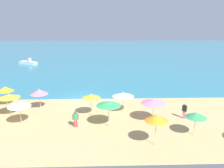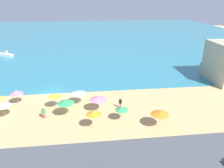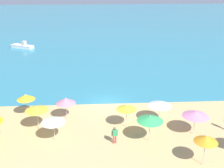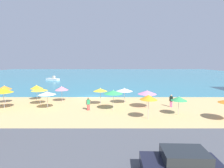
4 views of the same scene
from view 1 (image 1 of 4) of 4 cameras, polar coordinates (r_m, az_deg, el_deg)
The scene contains 15 objects.
ground_plane at distance 28.35m, azimuth -8.08°, elevation -3.91°, with size 160.00×160.00×0.00m, color tan.
sea at distance 82.22m, azimuth -4.00°, elevation 8.68°, with size 150.00×110.00×0.05m, color teal.
beach_umbrella_1 at distance 22.25m, azimuth -23.08°, elevation -4.96°, with size 2.13×2.13×2.25m.
beach_umbrella_4 at distance 21.55m, azimuth 10.78°, elevation -4.45°, with size 2.40×2.40×2.35m.
beach_umbrella_5 at distance 24.69m, azimuth -25.34°, elevation -2.88°, with size 2.19×2.19×2.41m.
beach_umbrella_6 at distance 20.00m, azimuth -0.89°, elevation -5.06°, with size 2.30×2.30×2.55m.
beach_umbrella_7 at distance 25.57m, azimuth -18.49°, elevation -1.93°, with size 1.96×1.96×2.36m.
beach_umbrella_9 at distance 22.55m, azimuth -5.48°, elevation -3.17°, with size 1.93×1.93×2.39m.
beach_umbrella_10 at distance 27.95m, azimuth -26.14°, elevation -1.17°, with size 1.86×1.86×2.41m.
beach_umbrella_11 at distance 17.18m, azimuth 11.52°, elevation -8.62°, with size 1.80×1.80×2.67m.
beach_umbrella_12 at distance 19.81m, azimuth 21.07°, elevation -7.56°, with size 1.78×1.78×2.16m.
beach_umbrella_14 at distance 23.43m, azimuth 2.94°, elevation -2.74°, with size 2.35×2.35×2.27m.
bather_0 at distance 20.61m, azimuth -9.51°, elevation -8.78°, with size 0.56×0.30×1.60m.
bather_1 at distance 23.27m, azimuth 18.42°, elevation -6.43°, with size 0.46×0.40×1.66m.
skiff_nearshore at distance 57.20m, azimuth -21.09°, elevation 5.30°, with size 5.08×3.55×1.44m.
Camera 1 is at (3.15, -26.65, 9.16)m, focal length 35.00 mm.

